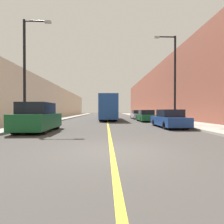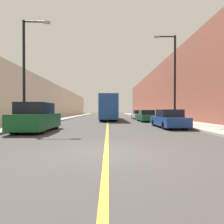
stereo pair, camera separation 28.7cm
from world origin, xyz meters
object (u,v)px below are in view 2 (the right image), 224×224
Objects in this scene: parked_suv_left at (37,118)px; car_right_near at (168,119)px; car_right_mid at (146,116)px; street_lamp_left at (26,68)px; car_right_far at (138,115)px; bus at (108,107)px; street_lamp_right at (173,75)px.

parked_suv_left is 0.94× the size of car_right_near.
street_lamp_left is at bearing -143.43° from car_right_mid.
parked_suv_left reaches higher than car_right_near.
car_right_far is (-0.01, 14.59, -0.02)m from car_right_near.
bus reaches higher than car_right_far.
car_right_near is at bearing 3.13° from street_lamp_left.
car_right_mid is (9.78, 10.21, -0.23)m from parked_suv_left.
street_lamp_right reaches higher than parked_suv_left.
bus is at bearing 71.44° from parked_suv_left.
street_lamp_left is (-6.48, -12.89, 2.93)m from bus.
street_lamp_left reaches higher than car_right_far.
car_right_far is 19.51m from street_lamp_left.
street_lamp_right is (1.45, -5.40, 4.23)m from car_right_mid.
parked_suv_left is 10.23m from car_right_near.
car_right_near is at bearing -88.85° from car_right_mid.
parked_suv_left is at bearing -49.31° from street_lamp_left.
car_right_near is (9.94, 2.43, -0.22)m from parked_suv_left.
car_right_near reaches higher than car_right_mid.
car_right_mid is 0.52× the size of street_lamp_right.
car_right_mid reaches higher than car_right_far.
street_lamp_right is (6.30, -9.89, 3.03)m from bus.
street_lamp_left reaches higher than bus.
car_right_mid is at bearing 46.21° from parked_suv_left.
car_right_far is at bearing 90.05° from car_right_near.
bus is 2.51× the size of car_right_near.
car_right_near is at bearing -67.81° from bus.
parked_suv_left is at bearing -133.79° from car_right_mid.
street_lamp_right is at bearing -57.49° from bus.
car_right_far is at bearing 96.12° from street_lamp_right.
car_right_near is 0.57× the size of street_lamp_left.
car_right_near is 0.56× the size of street_lamp_right.
street_lamp_left is (-11.49, -0.63, 4.12)m from car_right_near.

